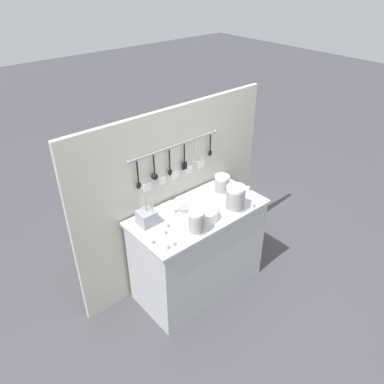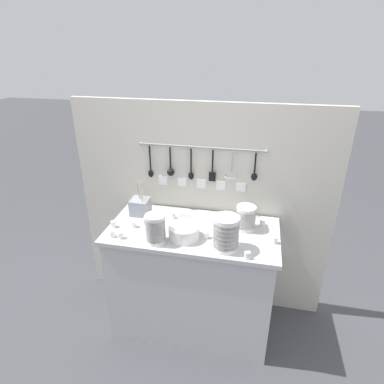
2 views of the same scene
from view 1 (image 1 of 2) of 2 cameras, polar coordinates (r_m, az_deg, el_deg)
ground_plane at (r=3.75m, az=0.88°, el=-13.83°), size 20.00×20.00×0.00m
counter at (r=3.45m, az=0.94°, el=-8.82°), size 1.19×0.59×0.87m
back_wall at (r=3.40m, az=-2.69°, el=-0.74°), size 1.99×0.11×1.69m
bowl_stack_back_corner at (r=3.39m, az=4.58°, el=1.18°), size 0.13×0.13×0.17m
bowl_stack_short_front at (r=2.89m, az=0.70°, el=-4.59°), size 0.13×0.13×0.20m
bowl_stack_tall_left at (r=3.16m, az=6.64°, el=-0.97°), size 0.16×0.16×0.23m
plate_stack at (r=3.06m, az=1.98°, el=-3.45°), size 0.20×0.20×0.09m
steel_mixing_bowl at (r=3.18m, az=-1.22°, el=-2.50°), size 0.10×0.10×0.03m
cutlery_caddy at (r=3.02m, az=-6.93°, el=-3.89°), size 0.13×0.13×0.28m
cup_edge_near at (r=2.79m, az=-4.03°, el=-8.32°), size 0.04×0.04×0.05m
cup_centre at (r=2.84m, az=-6.27°, el=-7.52°), size 0.04×0.04×0.05m
cup_edge_far at (r=2.92m, az=-4.39°, el=-6.09°), size 0.04×0.04×0.05m
cup_front_left at (r=2.99m, az=-4.04°, el=-5.05°), size 0.04×0.04×0.05m
cup_mid_row at (r=3.47m, az=8.50°, el=0.46°), size 0.04×0.04×0.05m
cup_beside_plates at (r=3.17m, az=3.55°, el=-2.54°), size 0.04×0.04×0.05m
cup_front_right at (r=2.81m, az=-3.01°, el=-7.85°), size 0.04×0.04×0.05m
cup_back_right at (r=3.26m, az=9.21°, el=-1.97°), size 0.04×0.04×0.05m
cup_by_caddy at (r=3.54m, az=5.12°, el=1.38°), size 0.04×0.04×0.05m
cup_back_left at (r=3.15m, az=-2.89°, el=-2.82°), size 0.04×0.04×0.05m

